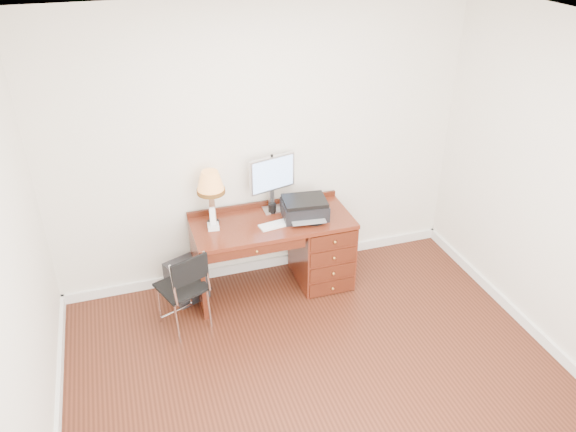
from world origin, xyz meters
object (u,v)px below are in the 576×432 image
object	(u,v)px
leg_lamp	(211,186)
phone	(213,223)
chair	(182,285)
equipment_box	(186,280)
desk	(304,245)
printer	(305,208)
monitor	(273,177)

from	to	relation	value
leg_lamp	phone	xyz separation A→B (m)	(-0.02, -0.11, -0.32)
chair	equipment_box	distance (m)	0.57
desk	printer	bearing A→B (deg)	-118.90
leg_lamp	phone	bearing A→B (deg)	-100.89
leg_lamp	phone	world-z (taller)	leg_lamp
desk	printer	size ratio (longest dim) A/B	3.34
leg_lamp	monitor	bearing A→B (deg)	8.40
printer	chair	world-z (taller)	printer
leg_lamp	desk	bearing A→B (deg)	-8.82
leg_lamp	chair	bearing A→B (deg)	-127.24
desk	phone	bearing A→B (deg)	178.36
desk	phone	distance (m)	0.96
desk	chair	world-z (taller)	chair
desk	phone	size ratio (longest dim) A/B	7.04
desk	equipment_box	size ratio (longest dim) A/B	4.11
printer	chair	xyz separation A→B (m)	(-1.24, -0.37, -0.35)
printer	phone	world-z (taller)	phone
desk	phone	world-z (taller)	phone
monitor	phone	world-z (taller)	monitor
phone	monitor	bearing A→B (deg)	23.12
equipment_box	leg_lamp	bearing A→B (deg)	-16.22
phone	equipment_box	world-z (taller)	phone
desk	leg_lamp	size ratio (longest dim) A/B	2.86
leg_lamp	printer	bearing A→B (deg)	-9.88
monitor	printer	distance (m)	0.42
phone	chair	xyz separation A→B (m)	(-0.37, -0.41, -0.33)
phone	printer	bearing A→B (deg)	3.09
equipment_box	printer	bearing A→B (deg)	-28.43
monitor	phone	distance (m)	0.72
monitor	chair	bearing A→B (deg)	-163.92
monitor	equipment_box	xyz separation A→B (m)	(-0.92, -0.13, -0.91)
chair	desk	bearing A→B (deg)	-4.52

